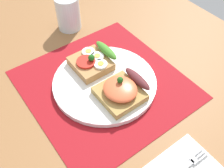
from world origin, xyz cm
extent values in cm
cube|color=#8F5F37|center=(0.00, 0.00, -1.60)|extent=(120.00, 90.00, 3.20)
cube|color=maroon|center=(0.00, 0.00, 0.15)|extent=(36.89, 35.78, 0.30)
cylinder|color=white|center=(0.00, 0.00, 0.91)|extent=(24.85, 24.85, 1.21)
cube|color=#B07C49|center=(-5.92, 0.11, 2.53)|extent=(9.23, 8.54, 2.03)
cylinder|color=red|center=(-5.93, -1.25, 3.84)|extent=(4.68, 4.68, 0.60)
ellipsoid|color=#418426|center=(-5.92, 4.78, 4.44)|extent=(8.12, 2.20, 1.80)
sphere|color=#1E5919|center=(-5.36, 0.11, 4.94)|extent=(1.60, 1.60, 1.60)
cylinder|color=white|center=(-8.69, 1.24, 3.79)|extent=(3.28, 3.28, 0.50)
cylinder|color=yellow|center=(-8.69, 1.24, 4.12)|extent=(1.48, 1.48, 0.16)
cylinder|color=white|center=(-5.92, 2.06, 3.79)|extent=(3.28, 3.28, 0.50)
cylinder|color=yellow|center=(-5.92, 2.06, 4.12)|extent=(1.48, 1.48, 0.16)
cylinder|color=white|center=(-3.15, 1.16, 3.79)|extent=(3.28, 3.28, 0.50)
cylinder|color=yellow|center=(-3.15, 1.16, 4.12)|extent=(1.48, 1.48, 0.16)
cube|color=#A78647|center=(5.92, 0.03, 2.35)|extent=(9.67, 9.18, 1.67)
ellipsoid|color=#E66138|center=(6.04, -0.01, 4.18)|extent=(7.93, 7.35, 2.00)
ellipsoid|color=#592327|center=(5.92, 5.02, 4.08)|extent=(8.22, 2.20, 1.80)
sphere|color=#1E5919|center=(5.12, 0.63, 5.88)|extent=(1.40, 1.40, 1.40)
cube|color=#B7B7BC|center=(26.31, 2.20, 0.76)|extent=(1.50, 1.20, 0.32)
cube|color=#B7B7BC|center=(25.66, 4.20, 0.76)|extent=(0.32, 2.80, 0.32)
cube|color=#B7B7BC|center=(26.31, 4.20, 0.76)|extent=(0.32, 2.80, 0.32)
cube|color=#B7B7BC|center=(26.96, 4.20, 0.76)|extent=(0.32, 2.80, 0.32)
cylinder|color=silver|center=(-25.08, 5.06, 4.92)|extent=(6.84, 6.84, 9.85)
camera|label=1|loc=(34.69, -23.45, 47.85)|focal=41.90mm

